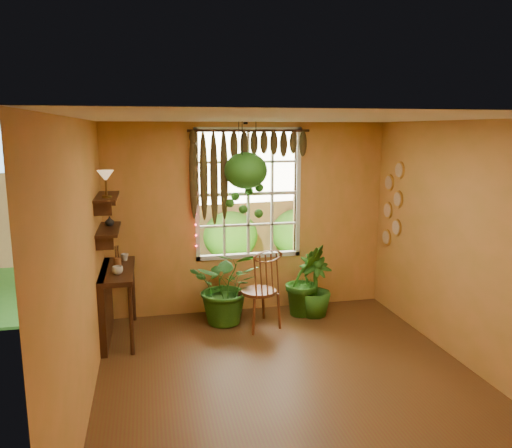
{
  "coord_description": "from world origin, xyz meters",
  "views": [
    {
      "loc": [
        -1.4,
        -4.6,
        2.6
      ],
      "look_at": [
        -0.14,
        1.15,
        1.48
      ],
      "focal_mm": 35.0,
      "sensor_mm": 36.0,
      "label": 1
    }
  ],
  "objects_px": {
    "windsor_chair": "(260,301)",
    "potted_plant_mid": "(305,280)",
    "counter_ledge": "(110,296)",
    "hanging_basket": "(246,177)",
    "potted_plant_left": "(227,286)"
  },
  "relations": [
    {
      "from": "counter_ledge",
      "to": "potted_plant_mid",
      "type": "relative_size",
      "value": 1.17
    },
    {
      "from": "counter_ledge",
      "to": "potted_plant_left",
      "type": "bearing_deg",
      "value": 6.89
    },
    {
      "from": "hanging_basket",
      "to": "potted_plant_left",
      "type": "bearing_deg",
      "value": -140.74
    },
    {
      "from": "counter_ledge",
      "to": "potted_plant_left",
      "type": "distance_m",
      "value": 1.52
    },
    {
      "from": "potted_plant_left",
      "to": "hanging_basket",
      "type": "bearing_deg",
      "value": 39.26
    },
    {
      "from": "potted_plant_left",
      "to": "potted_plant_mid",
      "type": "height_order",
      "value": "potted_plant_left"
    },
    {
      "from": "windsor_chair",
      "to": "potted_plant_mid",
      "type": "relative_size",
      "value": 1.21
    },
    {
      "from": "potted_plant_mid",
      "to": "potted_plant_left",
      "type": "bearing_deg",
      "value": -176.68
    },
    {
      "from": "counter_ledge",
      "to": "potted_plant_mid",
      "type": "height_order",
      "value": "potted_plant_mid"
    },
    {
      "from": "potted_plant_mid",
      "to": "hanging_basket",
      "type": "xyz_separation_m",
      "value": [
        -0.81,
        0.19,
        1.45
      ]
    },
    {
      "from": "windsor_chair",
      "to": "potted_plant_left",
      "type": "height_order",
      "value": "windsor_chair"
    },
    {
      "from": "potted_plant_left",
      "to": "hanging_basket",
      "type": "height_order",
      "value": "hanging_basket"
    },
    {
      "from": "windsor_chair",
      "to": "counter_ledge",
      "type": "bearing_deg",
      "value": 158.62
    },
    {
      "from": "counter_ledge",
      "to": "windsor_chair",
      "type": "height_order",
      "value": "windsor_chair"
    },
    {
      "from": "windsor_chair",
      "to": "potted_plant_left",
      "type": "xyz_separation_m",
      "value": [
        -0.4,
        0.26,
        0.16
      ]
    }
  ]
}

